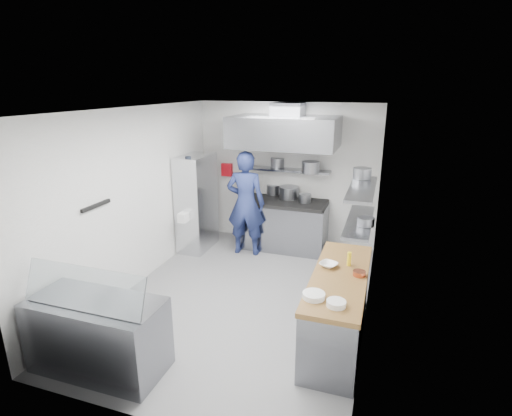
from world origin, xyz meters
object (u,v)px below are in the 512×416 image
(wire_rack, at_px, (197,203))
(chef, at_px, (246,203))
(display_case, at_px, (98,335))
(gas_range, at_px, (285,226))

(wire_rack, bearing_deg, chef, 2.90)
(display_case, bearing_deg, gas_range, 74.98)
(gas_range, bearing_deg, chef, -142.36)
(chef, distance_m, display_case, 3.68)
(wire_rack, height_order, display_case, wire_rack)
(chef, relative_size, wire_rack, 1.07)
(wire_rack, bearing_deg, display_case, -81.53)
(wire_rack, distance_m, display_case, 3.63)
(wire_rack, xyz_separation_m, display_case, (0.53, -3.56, -0.50))
(chef, height_order, wire_rack, chef)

